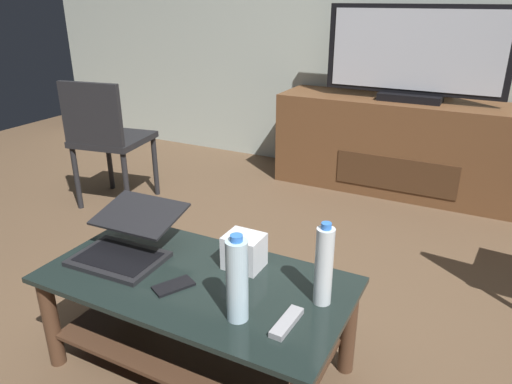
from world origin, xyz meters
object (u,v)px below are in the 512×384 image
(television, at_px, (415,56))
(cell_phone, at_px, (174,286))
(coffee_table, at_px, (197,307))
(water_bottle_near, at_px, (237,280))
(water_bottle_far, at_px, (324,265))
(media_cabinet, at_px, (405,147))
(router_box, at_px, (244,251))
(tv_remote, at_px, (287,322))
(side_chair, at_px, (106,136))
(laptop, at_px, (127,240))

(television, distance_m, cell_phone, 2.39)
(cell_phone, bearing_deg, coffee_table, 95.90)
(water_bottle_near, bearing_deg, water_bottle_far, 45.25)
(media_cabinet, xyz_separation_m, water_bottle_near, (-0.06, -2.36, 0.21))
(router_box, height_order, cell_phone, router_box)
(water_bottle_near, distance_m, tv_remote, 0.20)
(side_chair, distance_m, tv_remote, 2.12)
(television, bearing_deg, side_chair, -145.51)
(side_chair, distance_m, cell_phone, 1.76)
(television, bearing_deg, coffee_table, -98.01)
(coffee_table, xyz_separation_m, laptop, (-0.33, 0.02, 0.19))
(laptop, distance_m, cell_phone, 0.32)
(coffee_table, relative_size, water_bottle_near, 3.80)
(television, relative_size, water_bottle_near, 4.08)
(coffee_table, height_order, laptop, laptop)
(media_cabinet, relative_size, tv_remote, 11.49)
(water_bottle_far, bearing_deg, coffee_table, -170.68)
(media_cabinet, bearing_deg, cell_phone, -98.48)
(laptop, relative_size, water_bottle_far, 1.38)
(coffee_table, relative_size, side_chair, 1.30)
(media_cabinet, xyz_separation_m, water_bottle_far, (0.15, -2.15, 0.21))
(coffee_table, bearing_deg, side_chair, 143.42)
(coffee_table, bearing_deg, water_bottle_far, 9.32)
(coffee_table, relative_size, cell_phone, 8.00)
(media_cabinet, xyz_separation_m, side_chair, (-1.71, -1.19, 0.16))
(coffee_table, bearing_deg, media_cabinet, 82.06)
(television, relative_size, side_chair, 1.39)
(tv_remote, bearing_deg, water_bottle_near, -163.50)
(water_bottle_far, relative_size, cell_phone, 2.08)
(media_cabinet, relative_size, laptop, 4.57)
(water_bottle_far, bearing_deg, router_box, 167.57)
(coffee_table, height_order, television, television)
(television, relative_size, cell_phone, 8.59)
(water_bottle_near, bearing_deg, tv_remote, 14.06)
(media_cabinet, distance_m, water_bottle_far, 2.17)
(media_cabinet, height_order, water_bottle_near, water_bottle_near)
(router_box, xyz_separation_m, water_bottle_near, (0.13, -0.28, 0.08))
(side_chair, relative_size, router_box, 6.21)
(media_cabinet, distance_m, water_bottle_near, 2.37)
(television, distance_m, water_bottle_far, 2.18)
(side_chair, bearing_deg, water_bottle_far, -27.42)
(laptop, bearing_deg, router_box, 15.70)
(media_cabinet, distance_m, cell_phone, 2.34)
(router_box, xyz_separation_m, water_bottle_far, (0.34, -0.07, 0.07))
(laptop, bearing_deg, television, 73.62)
(coffee_table, xyz_separation_m, router_box, (0.12, 0.15, 0.19))
(media_cabinet, bearing_deg, router_box, -95.25)
(tv_remote, bearing_deg, laptop, 173.33)
(side_chair, bearing_deg, cell_phone, -39.48)
(side_chair, bearing_deg, television, 34.49)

